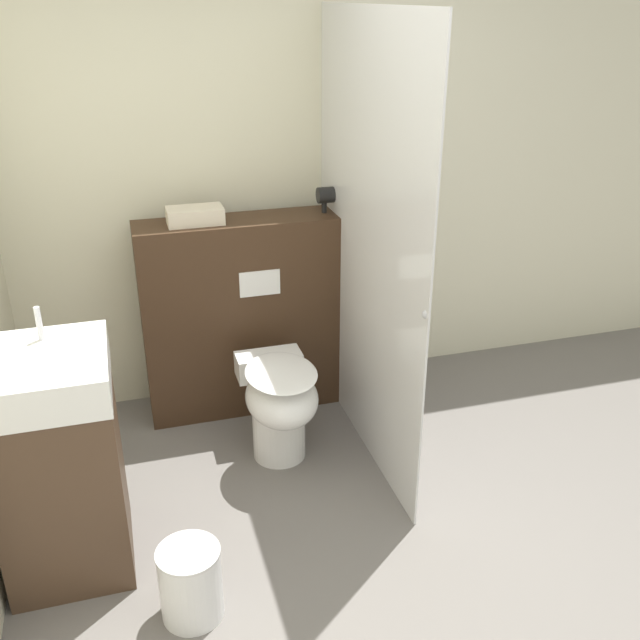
% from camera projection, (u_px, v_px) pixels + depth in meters
% --- Properties ---
extents(ground_plane, '(12.00, 12.00, 0.00)m').
position_uv_depth(ground_plane, '(362.00, 604.00, 2.85)').
color(ground_plane, slate).
extents(wall_back, '(8.00, 0.06, 2.50)m').
position_uv_depth(wall_back, '(254.00, 184.00, 3.99)').
color(wall_back, beige).
rests_on(wall_back, ground_plane).
extents(partition_panel, '(1.26, 0.30, 1.13)m').
position_uv_depth(partition_panel, '(256.00, 315.00, 4.04)').
color(partition_panel, '#3D2819').
rests_on(partition_panel, ground_plane).
extents(shower_glass, '(0.04, 1.50, 2.18)m').
position_uv_depth(shower_glass, '(366.00, 248.00, 3.48)').
color(shower_glass, silver).
rests_on(shower_glass, ground_plane).
extents(toilet, '(0.36, 0.60, 0.55)m').
position_uv_depth(toilet, '(280.00, 403.00, 3.61)').
color(toilet, white).
rests_on(toilet, ground_plane).
extents(sink_vanity, '(0.49, 0.54, 1.12)m').
position_uv_depth(sink_vanity, '(60.00, 463.00, 2.89)').
color(sink_vanity, '#473323').
rests_on(sink_vanity, ground_plane).
extents(hair_drier, '(0.15, 0.09, 0.14)m').
position_uv_depth(hair_drier, '(330.00, 195.00, 3.87)').
color(hair_drier, black).
rests_on(hair_drier, partition_panel).
extents(folded_towel, '(0.29, 0.16, 0.08)m').
position_uv_depth(folded_towel, '(195.00, 216.00, 3.70)').
color(folded_towel, beige).
rests_on(folded_towel, partition_panel).
extents(waste_bin, '(0.25, 0.25, 0.31)m').
position_uv_depth(waste_bin, '(191.00, 583.00, 2.74)').
color(waste_bin, silver).
rests_on(waste_bin, ground_plane).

